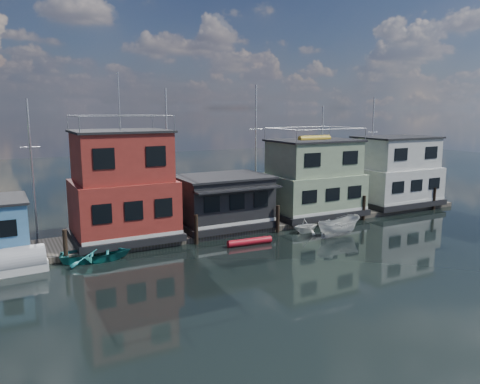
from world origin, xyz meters
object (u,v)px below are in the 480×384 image
houseboat_red (123,188)px  motorboat (339,227)px  dinghy_teal (96,254)px  houseboat_green (313,179)px  tarp_runabout (10,263)px  red_kayak (250,242)px  dinghy_white (306,226)px  houseboat_white (395,172)px  houseboat_dark (223,201)px

houseboat_red → motorboat: houseboat_red is taller
dinghy_teal → motorboat: size_ratio=1.12×
houseboat_green → tarp_runabout: 25.12m
red_kayak → motorboat: bearing=-5.1°
houseboat_green → dinghy_teal: (-19.70, -3.14, -3.09)m
houseboat_red → dinghy_teal: bearing=-130.7°
houseboat_red → houseboat_green: houseboat_red is taller
houseboat_red → motorboat: size_ratio=3.00×
houseboat_green → motorboat: (-1.93, -5.97, -2.79)m
dinghy_teal → tarp_runabout: (-5.04, -0.10, 0.16)m
dinghy_white → red_kayak: 5.62m
dinghy_teal → tarp_runabout: 5.04m
houseboat_white → red_kayak: 20.02m
tarp_runabout → dinghy_teal: bearing=-1.8°
dinghy_white → houseboat_red: bearing=73.9°
houseboat_green → red_kayak: bearing=-152.4°
dinghy_teal → red_kayak: 10.67m
houseboat_white → motorboat: size_ratio=2.12×
tarp_runabout → motorboat: 22.97m
dinghy_teal → houseboat_white: bearing=-72.7°
houseboat_red → tarp_runabout: 9.08m
houseboat_green → houseboat_white: 10.00m
houseboat_white → dinghy_teal: 30.02m
houseboat_dark → houseboat_green: size_ratio=0.88×
houseboat_dark → dinghy_white: (5.39, -3.96, -1.82)m
dinghy_teal → houseboat_green: bearing=-69.6°
houseboat_red → dinghy_teal: (-2.70, -3.14, -3.64)m
houseboat_white → motorboat: houseboat_white is taller
motorboat → houseboat_green: bearing=-19.4°
houseboat_red → red_kayak: 9.96m
dinghy_teal → motorboat: 17.99m
motorboat → houseboat_red: bearing=67.0°
houseboat_white → dinghy_teal: houseboat_white is taller
red_kayak → houseboat_red: bearing=152.8°
houseboat_white → dinghy_white: 14.48m
dinghy_white → motorboat: bearing=-139.4°
dinghy_teal → motorboat: bearing=-87.7°
red_kayak → houseboat_dark: bearing=92.3°
houseboat_white → tarp_runabout: size_ratio=2.01×
tarp_runabout → red_kayak: size_ratio=1.23×
houseboat_dark → motorboat: houseboat_dark is taller
houseboat_dark → tarp_runabout: bearing=-168.5°
tarp_runabout → red_kayak: (15.58, -1.55, -0.37)m
dinghy_white → red_kayak: size_ratio=0.67×
houseboat_red → houseboat_green: bearing=0.0°
houseboat_white → red_kayak: houseboat_white is taller
houseboat_red → houseboat_green: 17.01m
dinghy_teal → dinghy_white: bearing=-81.7°
houseboat_green → dinghy_teal: bearing=-170.9°
dinghy_white → tarp_runabout: tarp_runabout is taller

